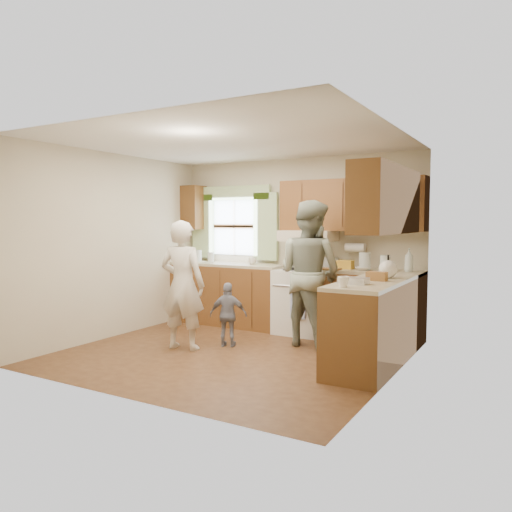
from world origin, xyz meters
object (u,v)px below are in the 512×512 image
Objects in this scene: woman_right at (310,273)px; child at (228,315)px; woman_left at (182,285)px; stove at (305,300)px.

child is at bearing 48.54° from woman_right.
woman_right is at bearing -153.28° from woman_left.
woman_left is at bearing 21.19° from child.
woman_right reaches higher than child.
child is at bearing -147.68° from woman_left.
stove is 1.85m from woman_left.
woman_right reaches higher than woman_left.
child is (-0.86, -0.58, -0.52)m from woman_right.
woman_right is at bearing -60.91° from stove.
woman_right is at bearing -167.50° from child.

